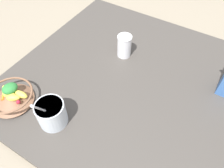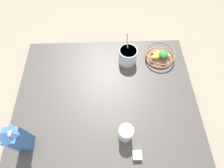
% 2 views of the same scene
% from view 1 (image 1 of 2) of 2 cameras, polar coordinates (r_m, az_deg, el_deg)
% --- Properties ---
extents(ground_plane, '(6.00, 6.00, 0.00)m').
position_cam_1_polar(ground_plane, '(1.16, 3.98, 0.41)').
color(ground_plane, gray).
extents(countertop, '(1.16, 1.16, 0.03)m').
position_cam_1_polar(countertop, '(1.15, 4.03, 0.94)').
color(countertop, '#47423D').
rests_on(countertop, ground_plane).
extents(fruit_bowl, '(0.21, 0.21, 0.09)m').
position_cam_1_polar(fruit_bowl, '(1.12, -24.87, -2.93)').
color(fruit_bowl, brown).
rests_on(fruit_bowl, countertop).
extents(yogurt_tub, '(0.14, 0.12, 0.22)m').
position_cam_1_polar(yogurt_tub, '(0.97, -15.59, -7.27)').
color(yogurt_tub, silver).
rests_on(yogurt_tub, countertop).
extents(drinking_cup, '(0.08, 0.08, 0.13)m').
position_cam_1_polar(drinking_cup, '(1.22, 3.23, 10.01)').
color(drinking_cup, white).
rests_on(drinking_cup, countertop).
extents(spice_jar, '(0.05, 0.05, 0.03)m').
position_cam_1_polar(spice_jar, '(1.35, 3.23, 11.67)').
color(spice_jar, silver).
rests_on(spice_jar, countertop).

